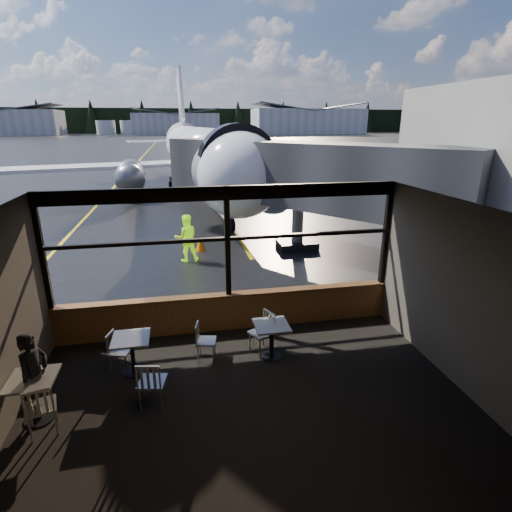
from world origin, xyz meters
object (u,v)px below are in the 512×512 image
object	(u,v)px
chair_mid_w	(120,351)
chair_mid_s	(152,382)
cafe_table_left	(36,399)
cone_nose	(200,243)
airliner	(199,119)
ground_crew	(186,238)
cafe_table_mid	(133,355)
cafe_table_near	(271,341)
chair_near_w	(206,341)
jet_bridge	(305,190)
cone_wing	(120,195)
chair_left_s	(41,407)
passenger	(35,376)
chair_near_e	(262,333)

from	to	relation	value
chair_mid_w	chair_mid_s	bearing A→B (deg)	45.68
cafe_table_left	cone_nose	size ratio (longest dim) A/B	1.43
airliner	ground_crew	size ratio (longest dim) A/B	19.43
cafe_table_mid	chair_mid_s	world-z (taller)	chair_mid_s
airliner	cafe_table_near	xyz separation A→B (m)	(0.05, -21.94, -4.72)
airliner	chair_mid_w	world-z (taller)	airliner
chair_near_w	ground_crew	world-z (taller)	ground_crew
chair_mid_s	airliner	bearing A→B (deg)	95.34
jet_bridge	cafe_table_left	world-z (taller)	jet_bridge
cafe_table_near	jet_bridge	bearing A→B (deg)	67.44
cone_wing	chair_near_w	bearing A→B (deg)	-78.38
chair_mid_s	cone_nose	world-z (taller)	chair_mid_s
jet_bridge	cone_wing	world-z (taller)	jet_bridge
ground_crew	cafe_table_mid	bearing A→B (deg)	72.29
chair_left_s	passenger	xyz separation A→B (m)	(-0.17, 0.46, 0.31)
cafe_table_left	ground_crew	size ratio (longest dim) A/B	0.48
cafe_table_left	chair_near_e	xyz separation A→B (m)	(4.15, 1.31, 0.06)
cafe_table_left	chair_mid_s	xyz separation A→B (m)	(1.91, -0.01, 0.07)
chair_left_s	chair_mid_w	bearing A→B (deg)	41.03
cafe_table_left	cone_wing	distance (m)	21.83
cafe_table_left	chair_mid_s	bearing A→B (deg)	-0.24
chair_near_w	chair_mid_w	world-z (taller)	chair_mid_w
ground_crew	chair_near_w	bearing A→B (deg)	84.66
cafe_table_left	chair_mid_w	xyz separation A→B (m)	(1.22, 1.24, 0.01)
airliner	chair_near_e	distance (m)	22.22
chair_near_e	chair_mid_w	size ratio (longest dim) A/B	1.12
cafe_table_near	chair_mid_s	xyz separation A→B (m)	(-2.41, -1.11, 0.09)
cone_nose	chair_left_s	bearing A→B (deg)	-108.39
chair_mid_w	passenger	distance (m)	1.68
jet_bridge	passenger	world-z (taller)	jet_bridge
cafe_table_mid	chair_near_w	world-z (taller)	chair_near_w
cafe_table_left	chair_mid_w	bearing A→B (deg)	45.54
airliner	cafe_table_left	size ratio (longest dim) A/B	40.78
cafe_table_near	ground_crew	size ratio (longest dim) A/B	0.46
cafe_table_mid	chair_mid_w	world-z (taller)	chair_mid_w
chair_mid_w	cone_wing	world-z (taller)	chair_mid_w
cafe_table_mid	cone_wing	size ratio (longest dim) A/B	1.67
passenger	cafe_table_mid	bearing A→B (deg)	-29.24
airliner	cone_wing	size ratio (longest dim) A/B	70.54
cone_wing	cone_nose	bearing A→B (deg)	-70.25
chair_mid_s	jet_bridge	bearing A→B (deg)	67.84
jet_bridge	chair_near_w	distance (m)	8.21
airliner	cafe_table_mid	world-z (taller)	airliner
chair_near_e	chair_left_s	xyz separation A→B (m)	(-3.97, -1.65, 0.00)
cone_nose	cone_wing	distance (m)	13.53
cafe_table_left	airliner	bearing A→B (deg)	79.50
cafe_table_mid	airliner	bearing A→B (deg)	82.72
jet_bridge	chair_mid_s	size ratio (longest dim) A/B	11.60
chair_near_e	cafe_table_mid	bearing A→B (deg)	69.13
cafe_table_left	chair_near_e	world-z (taller)	chair_near_e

